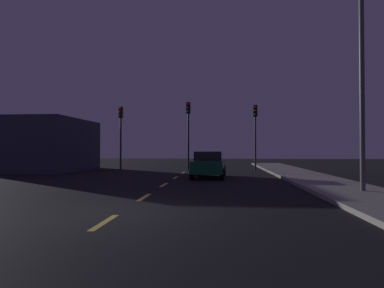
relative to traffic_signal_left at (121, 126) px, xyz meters
The scene contains 14 objects.
ground_plane 11.42m from the traffic_signal_left, 60.77° to the right, with size 80.00×80.00×0.00m, color black.
sidewalk_curb_right 16.30m from the traffic_signal_left, 36.51° to the right, with size 3.00×40.00×0.15m, color gray.
lane_stripe_nearest 18.79m from the traffic_signal_left, 73.30° to the right, with size 0.16×1.60×0.01m, color #EACC4C.
lane_stripe_second 15.27m from the traffic_signal_left, 69.08° to the right, with size 0.16×1.60×0.01m, color #EACC4C.
lane_stripe_third 11.92m from the traffic_signal_left, 62.24° to the right, with size 0.16×1.60×0.01m, color #EACC4C.
lane_stripe_fourth 8.94m from the traffic_signal_left, 49.81° to the right, with size 0.16×1.60×0.01m, color #EACC4C.
lane_stripe_fifth 6.83m from the traffic_signal_left, 25.05° to the right, with size 0.16×1.60×0.01m, color #EACC4C.
lane_stripe_sixth 6.50m from the traffic_signal_left, 13.98° to the left, with size 0.16×1.60×0.01m, color #EACC4C.
traffic_signal_left is the anchor object (origin of this frame).
traffic_signal_center 5.42m from the traffic_signal_left, ahead, with size 0.32×0.38×5.34m.
traffic_signal_right 10.58m from the traffic_signal_left, ahead, with size 0.32×0.38×5.05m.
car_stopped_ahead 9.93m from the traffic_signal_left, 40.50° to the right, with size 1.99×3.98×1.53m.
street_lamp_right 18.04m from the traffic_signal_left, 44.35° to the right, with size 1.71×0.36×7.99m.
storefront_left 5.92m from the traffic_signal_left, 168.69° to the right, with size 5.82×7.47×3.97m, color #333847.
Camera 1 is at (2.64, -8.26, 1.67)m, focal length 29.84 mm.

